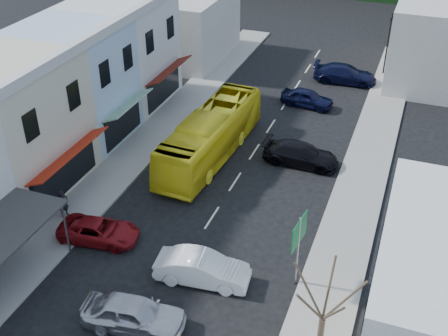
{
  "coord_description": "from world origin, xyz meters",
  "views": [
    {
      "loc": [
        9.67,
        -19.93,
        19.59
      ],
      "look_at": [
        0.0,
        6.0,
        2.2
      ],
      "focal_mm": 45.0,
      "sensor_mm": 36.0,
      "label": 1
    }
  ],
  "objects_px": {
    "car_white": "(202,270)",
    "car_red": "(99,229)",
    "pedestrian_left": "(63,203)",
    "traffic_signal": "(388,45)",
    "bus": "(211,136)",
    "street_tree": "(322,319)",
    "car_silver": "(134,315)",
    "direction_sign": "(297,252)"
  },
  "relations": [
    {
      "from": "car_silver",
      "to": "bus",
      "type": "bearing_deg",
      "value": 0.8
    },
    {
      "from": "bus",
      "to": "traffic_signal",
      "type": "relative_size",
      "value": 2.09
    },
    {
      "from": "car_red",
      "to": "pedestrian_left",
      "type": "distance_m",
      "value": 3.07
    },
    {
      "from": "car_white",
      "to": "street_tree",
      "type": "distance_m",
      "value": 7.86
    },
    {
      "from": "direction_sign",
      "to": "car_white",
      "type": "bearing_deg",
      "value": -154.58
    },
    {
      "from": "pedestrian_left",
      "to": "direction_sign",
      "type": "xyz_separation_m",
      "value": [
        13.68,
        -0.62,
        1.02
      ]
    },
    {
      "from": "car_white",
      "to": "car_red",
      "type": "height_order",
      "value": "same"
    },
    {
      "from": "direction_sign",
      "to": "street_tree",
      "type": "xyz_separation_m",
      "value": [
        2.14,
        -4.99,
        1.32
      ]
    },
    {
      "from": "street_tree",
      "to": "car_white",
      "type": "bearing_deg",
      "value": 151.06
    },
    {
      "from": "car_silver",
      "to": "car_red",
      "type": "xyz_separation_m",
      "value": [
        -4.71,
        4.8,
        0.0
      ]
    },
    {
      "from": "pedestrian_left",
      "to": "direction_sign",
      "type": "height_order",
      "value": "direction_sign"
    },
    {
      "from": "bus",
      "to": "direction_sign",
      "type": "distance_m",
      "value": 13.0
    },
    {
      "from": "pedestrian_left",
      "to": "traffic_signal",
      "type": "relative_size",
      "value": 0.31
    },
    {
      "from": "car_silver",
      "to": "car_red",
      "type": "height_order",
      "value": "same"
    },
    {
      "from": "car_silver",
      "to": "pedestrian_left",
      "type": "bearing_deg",
      "value": 44.63
    },
    {
      "from": "car_silver",
      "to": "car_red",
      "type": "bearing_deg",
      "value": 36.67
    },
    {
      "from": "bus",
      "to": "car_red",
      "type": "xyz_separation_m",
      "value": [
        -2.42,
        -10.35,
        -0.85
      ]
    },
    {
      "from": "bus",
      "to": "traffic_signal",
      "type": "xyz_separation_m",
      "value": [
        9.18,
        18.59,
        1.22
      ]
    },
    {
      "from": "car_red",
      "to": "street_tree",
      "type": "bearing_deg",
      "value": -117.28
    },
    {
      "from": "car_white",
      "to": "traffic_signal",
      "type": "relative_size",
      "value": 0.79
    },
    {
      "from": "car_white",
      "to": "street_tree",
      "type": "xyz_separation_m",
      "value": [
        6.48,
        -3.58,
        2.64
      ]
    },
    {
      "from": "street_tree",
      "to": "car_red",
      "type": "bearing_deg",
      "value": 160.53
    },
    {
      "from": "bus",
      "to": "traffic_signal",
      "type": "distance_m",
      "value": 20.76
    },
    {
      "from": "car_white",
      "to": "bus",
      "type": "bearing_deg",
      "value": 12.83
    },
    {
      "from": "bus",
      "to": "traffic_signal",
      "type": "height_order",
      "value": "traffic_signal"
    },
    {
      "from": "car_silver",
      "to": "pedestrian_left",
      "type": "relative_size",
      "value": 2.59
    },
    {
      "from": "car_white",
      "to": "traffic_signal",
      "type": "height_order",
      "value": "traffic_signal"
    },
    {
      "from": "street_tree",
      "to": "bus",
      "type": "bearing_deg",
      "value": 125.17
    },
    {
      "from": "car_white",
      "to": "car_silver",
      "type": "bearing_deg",
      "value": 148.67
    },
    {
      "from": "car_white",
      "to": "street_tree",
      "type": "bearing_deg",
      "value": -125.69
    },
    {
      "from": "bus",
      "to": "car_silver",
      "type": "xyz_separation_m",
      "value": [
        2.29,
        -15.15,
        -0.85
      ]
    },
    {
      "from": "bus",
      "to": "pedestrian_left",
      "type": "bearing_deg",
      "value": -116.52
    },
    {
      "from": "pedestrian_left",
      "to": "car_silver",
      "type": "bearing_deg",
      "value": -107.16
    },
    {
      "from": "pedestrian_left",
      "to": "traffic_signal",
      "type": "bearing_deg",
      "value": -7.02
    },
    {
      "from": "car_red",
      "to": "traffic_signal",
      "type": "height_order",
      "value": "traffic_signal"
    },
    {
      "from": "pedestrian_left",
      "to": "street_tree",
      "type": "distance_m",
      "value": 16.94
    },
    {
      "from": "car_red",
      "to": "street_tree",
      "type": "xyz_separation_m",
      "value": [
        12.94,
        -4.57,
        2.64
      ]
    },
    {
      "from": "car_silver",
      "to": "street_tree",
      "type": "relative_size",
      "value": 0.66
    },
    {
      "from": "car_red",
      "to": "street_tree",
      "type": "relative_size",
      "value": 0.69
    },
    {
      "from": "traffic_signal",
      "to": "street_tree",
      "type": "bearing_deg",
      "value": 100.74
    },
    {
      "from": "car_white",
      "to": "car_red",
      "type": "bearing_deg",
      "value": 74.53
    },
    {
      "from": "direction_sign",
      "to": "traffic_signal",
      "type": "height_order",
      "value": "traffic_signal"
    }
  ]
}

